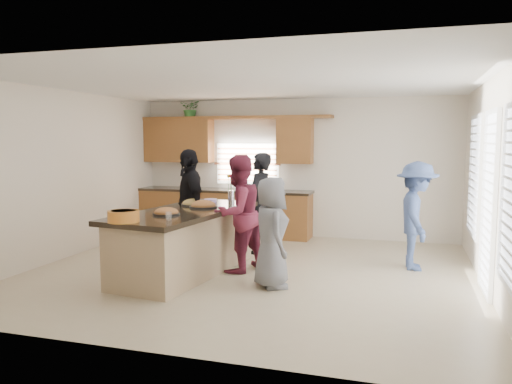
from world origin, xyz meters
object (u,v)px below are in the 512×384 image
(island, at_px, (185,243))
(woman_right_front, at_px, (271,232))
(woman_left_front, at_px, (190,205))
(woman_left_back, at_px, (259,203))
(salad_bowl, at_px, (123,216))
(woman_left_mid, at_px, (238,214))
(woman_right_back, at_px, (417,216))

(island, relative_size, woman_right_front, 1.90)
(island, height_order, woman_left_front, woman_left_front)
(woman_left_back, height_order, woman_right_front, woman_left_back)
(woman_right_front, bearing_deg, woman_left_front, 29.81)
(salad_bowl, distance_m, woman_left_front, 1.93)
(woman_left_back, distance_m, woman_left_mid, 1.30)
(woman_left_back, bearing_deg, island, -15.94)
(woman_left_mid, relative_size, woman_right_front, 1.18)
(island, height_order, salad_bowl, salad_bowl)
(salad_bowl, distance_m, woman_left_mid, 1.84)
(woman_left_front, height_order, woman_right_back, woman_left_front)
(woman_left_back, relative_size, woman_left_mid, 1.00)
(island, bearing_deg, woman_left_back, 75.17)
(woman_left_front, bearing_deg, woman_right_front, 19.20)
(woman_left_back, distance_m, woman_right_back, 2.64)
(island, xyz_separation_m, woman_left_mid, (0.71, 0.34, 0.43))
(woman_right_front, bearing_deg, salad_bowl, 89.90)
(salad_bowl, bearing_deg, woman_right_back, 34.59)
(salad_bowl, relative_size, woman_left_front, 0.21)
(island, xyz_separation_m, salad_bowl, (-0.28, -1.19, 0.58))
(woman_left_back, height_order, woman_left_mid, woman_left_mid)
(woman_right_back, xyz_separation_m, woman_right_front, (-1.87, -1.54, -0.08))
(island, relative_size, woman_left_front, 1.54)
(salad_bowl, xyz_separation_m, woman_left_front, (0.03, 1.93, -0.12))
(salad_bowl, bearing_deg, island, 76.83)
(woman_left_front, bearing_deg, woman_left_mid, 28.84)
(woman_right_back, bearing_deg, woman_left_front, 93.69)
(woman_left_back, height_order, woman_left_front, woman_left_front)
(island, height_order, woman_left_mid, woman_left_mid)
(woman_left_front, bearing_deg, island, -20.15)
(woman_right_back, distance_m, woman_right_front, 2.43)
(woman_left_mid, distance_m, woman_right_front, 0.94)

